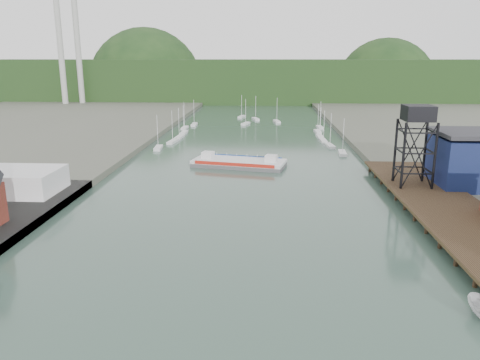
# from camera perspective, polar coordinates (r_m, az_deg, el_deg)

# --- Properties ---
(east_pier) EXTENTS (14.00, 70.00, 2.45)m
(east_pier) POSITION_cam_1_polar(r_m,az_deg,el_deg) (90.00, 23.71, -2.86)
(east_pier) COLOR black
(east_pier) RESTS_ON ground
(white_shed) EXTENTS (18.00, 12.00, 4.50)m
(white_shed) POSITION_cam_1_polar(r_m,az_deg,el_deg) (101.23, -26.05, -0.12)
(white_shed) COLOR silver
(white_shed) RESTS_ON west_quay
(lift_tower) EXTENTS (6.50, 6.50, 16.00)m
(lift_tower) POSITION_cam_1_polar(r_m,az_deg,el_deg) (98.65, 20.86, 7.06)
(lift_tower) COLOR black
(lift_tower) RESTS_ON east_pier
(marina_sailboats) EXTENTS (57.71, 92.65, 0.90)m
(marina_sailboats) POSITION_cam_1_polar(r_m,az_deg,el_deg) (175.93, 1.45, 5.92)
(marina_sailboats) COLOR silver
(marina_sailboats) RESTS_ON ground
(smokestacks) EXTENTS (11.20, 8.20, 60.00)m
(smokestacks) POSITION_cam_1_polar(r_m,az_deg,el_deg) (290.04, -20.05, 14.39)
(smokestacks) COLOR #ABACA7
(smokestacks) RESTS_ON ground
(distant_hills) EXTENTS (500.00, 120.00, 80.00)m
(distant_hills) POSITION_cam_1_polar(r_m,az_deg,el_deg) (337.24, 1.62, 11.82)
(distant_hills) COLOR #173216
(distant_hills) RESTS_ON ground
(chain_ferry) EXTENTS (24.86, 14.18, 3.37)m
(chain_ferry) POSITION_cam_1_polar(r_m,az_deg,el_deg) (120.41, -0.12, 2.14)
(chain_ferry) COLOR #525254
(chain_ferry) RESTS_ON ground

